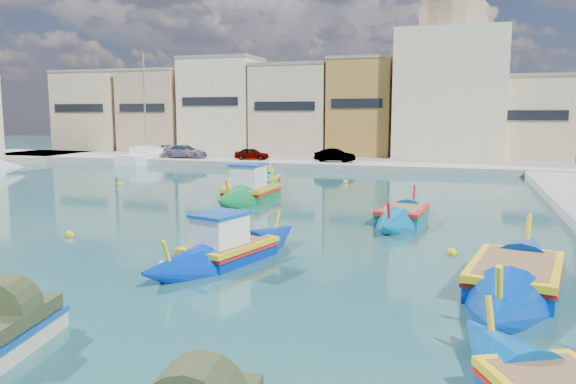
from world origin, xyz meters
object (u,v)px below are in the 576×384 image
at_px(luzzu_blue_cabin, 252,193).
at_px(yacht_north, 155,158).
at_px(luzzu_blue_south, 515,280).
at_px(luzzu_cyan_mid, 402,217).
at_px(luzzu_turquoise_cabin, 229,251).
at_px(church_block, 451,76).
at_px(tender_near, 7,329).
at_px(luzzu_green, 265,182).

height_order(luzzu_blue_cabin, yacht_north, yacht_north).
bearing_deg(luzzu_blue_south, luzzu_cyan_mid, 114.15).
relative_size(luzzu_turquoise_cabin, yacht_north, 0.73).
xyz_separation_m(church_block, luzzu_blue_south, (2.99, -41.34, -8.11)).
height_order(luzzu_cyan_mid, luzzu_blue_south, luzzu_blue_south).
height_order(luzzu_turquoise_cabin, luzzu_cyan_mid, luzzu_turquoise_cabin).
distance_m(luzzu_blue_south, yacht_north, 44.69).
relative_size(church_block, luzzu_turquoise_cabin, 2.30).
relative_size(luzzu_turquoise_cabin, luzzu_blue_cabin, 0.90).
xyz_separation_m(luzzu_turquoise_cabin, tender_near, (-1.71, -7.89, 0.09)).
bearing_deg(luzzu_cyan_mid, luzzu_turquoise_cabin, -119.73).
height_order(luzzu_blue_cabin, luzzu_blue_south, luzzu_blue_cabin).
bearing_deg(luzzu_cyan_mid, luzzu_green, 135.29).
height_order(church_block, luzzu_cyan_mid, church_block).
bearing_deg(luzzu_blue_south, tender_near, -145.24).
xyz_separation_m(luzzu_blue_cabin, luzzu_blue_south, (12.93, -13.05, -0.10)).
xyz_separation_m(luzzu_turquoise_cabin, luzzu_blue_south, (8.94, -0.50, -0.02)).
bearing_deg(luzzu_cyan_mid, church_block, 88.10).
distance_m(luzzu_cyan_mid, tender_near, 17.72).
xyz_separation_m(luzzu_turquoise_cabin, luzzu_cyan_mid, (4.89, 8.56, -0.07)).
relative_size(luzzu_green, luzzu_blue_south, 0.73).
distance_m(luzzu_blue_cabin, tender_near, 20.56).
bearing_deg(yacht_north, luzzu_turquoise_cabin, -55.87).
bearing_deg(luzzu_blue_cabin, luzzu_blue_south, -45.25).
height_order(luzzu_green, luzzu_blue_south, luzzu_blue_south).
bearing_deg(tender_near, yacht_north, 116.61).
xyz_separation_m(luzzu_cyan_mid, tender_near, (-6.59, -16.44, 0.15)).
distance_m(church_block, luzzu_cyan_mid, 33.32).
distance_m(luzzu_turquoise_cabin, luzzu_blue_south, 8.96).
bearing_deg(church_block, luzzu_blue_cabin, -109.37).
distance_m(luzzu_blue_cabin, yacht_north, 26.33).
bearing_deg(luzzu_cyan_mid, tender_near, -111.85).
xyz_separation_m(church_block, tender_near, (-7.67, -48.73, -8.01)).
relative_size(luzzu_blue_cabin, luzzu_green, 1.27).
distance_m(luzzu_blue_cabin, luzzu_cyan_mid, 9.73).
distance_m(luzzu_blue_cabin, luzzu_green, 6.39).
distance_m(luzzu_turquoise_cabin, luzzu_blue_cabin, 13.17).
relative_size(church_block, yacht_north, 1.68).
xyz_separation_m(luzzu_turquoise_cabin, yacht_north, (-21.71, 32.03, 0.13)).
bearing_deg(tender_near, luzzu_turquoise_cabin, 77.79).
relative_size(tender_near, yacht_north, 0.25).
bearing_deg(church_block, luzzu_green, -117.30).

